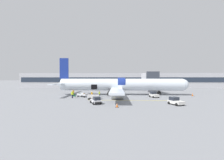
# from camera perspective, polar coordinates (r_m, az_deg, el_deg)

# --- Properties ---
(ground_plane) EXTENTS (500.00, 500.00, 0.00)m
(ground_plane) POSITION_cam_1_polar(r_m,az_deg,el_deg) (38.85, 4.86, -6.63)
(ground_plane) COLOR gray
(apron_marking_line) EXTENTS (19.63, 0.22, 0.01)m
(apron_marking_line) POSITION_cam_1_polar(r_m,az_deg,el_deg) (31.57, 8.00, -8.36)
(apron_marking_line) COLOR yellow
(apron_marking_line) RESTS_ON ground_plane
(terminal_strip) EXTENTS (105.00, 12.68, 7.57)m
(terminal_strip) POSITION_cam_1_polar(r_m,az_deg,el_deg) (75.82, 3.38, -0.12)
(terminal_strip) COLOR #B2B2B7
(terminal_strip) RESTS_ON ground_plane
(jet_bridge_stub) EXTENTS (3.80, 12.27, 7.07)m
(jet_bridge_stub) POSITION_cam_1_polar(r_m,az_deg,el_deg) (49.16, 15.22, 1.08)
(jet_bridge_stub) COLOR #4C4C51
(jet_bridge_stub) RESTS_ON ground_plane
(airplane) EXTENTS (39.64, 33.40, 11.03)m
(airplane) POSITION_cam_1_polar(r_m,az_deg,el_deg) (41.01, 3.20, -2.06)
(airplane) COLOR silver
(airplane) RESTS_ON ground_plane
(baggage_tug_lead) EXTENTS (2.59, 3.18, 1.42)m
(baggage_tug_lead) POSITION_cam_1_polar(r_m,az_deg,el_deg) (27.23, -6.64, -8.53)
(baggage_tug_lead) COLOR silver
(baggage_tug_lead) RESTS_ON ground_plane
(baggage_tug_mid) EXTENTS (2.42, 2.86, 1.56)m
(baggage_tug_mid) POSITION_cam_1_polar(r_m,az_deg,el_deg) (37.53, 17.00, -5.91)
(baggage_tug_mid) COLOR silver
(baggage_tug_mid) RESTS_ON ground_plane
(baggage_tug_rear) EXTENTS (2.76, 3.25, 1.44)m
(baggage_tug_rear) POSITION_cam_1_polar(r_m,az_deg,el_deg) (28.84, 24.86, -8.04)
(baggage_tug_rear) COLOR silver
(baggage_tug_rear) RESTS_ON ground_plane
(baggage_cart_loading) EXTENTS (3.83, 2.74, 0.98)m
(baggage_cart_loading) POSITION_cam_1_polar(r_m,az_deg,el_deg) (37.63, -11.88, -6.17)
(baggage_cart_loading) COLOR silver
(baggage_cart_loading) RESTS_ON ground_plane
(baggage_cart_queued) EXTENTS (3.66, 1.96, 1.06)m
(baggage_cart_queued) POSITION_cam_1_polar(r_m,az_deg,el_deg) (32.88, -7.60, -7.05)
(baggage_cart_queued) COLOR silver
(baggage_cart_queued) RESTS_ON ground_plane
(ground_crew_loader_a) EXTENTS (0.51, 0.51, 1.59)m
(ground_crew_loader_a) POSITION_cam_1_polar(r_m,az_deg,el_deg) (36.00, -8.39, -5.89)
(ground_crew_loader_a) COLOR black
(ground_crew_loader_a) RESTS_ON ground_plane
(ground_crew_loader_b) EXTENTS (0.64, 0.50, 1.84)m
(ground_crew_loader_b) POSITION_cam_1_polar(r_m,az_deg,el_deg) (35.87, -16.18, -5.72)
(ground_crew_loader_b) COLOR #1E2338
(ground_crew_loader_b) RESTS_ON ground_plane
(ground_crew_driver) EXTENTS (0.57, 0.59, 1.82)m
(ground_crew_driver) POSITION_cam_1_polar(r_m,az_deg,el_deg) (39.71, -15.86, -5.10)
(ground_crew_driver) COLOR black
(ground_crew_driver) RESTS_ON ground_plane
(ground_crew_supervisor) EXTENTS (0.35, 0.53, 1.55)m
(ground_crew_supervisor) POSITION_cam_1_polar(r_m,az_deg,el_deg) (36.76, -5.26, -5.77)
(ground_crew_supervisor) COLOR #1E2338
(ground_crew_supervisor) RESTS_ON ground_plane
(suitcase_on_tarmac_upright) EXTENTS (0.56, 0.33, 0.67)m
(suitcase_on_tarmac_upright) POSITION_cam_1_polar(r_m,az_deg,el_deg) (38.95, -15.31, -6.22)
(suitcase_on_tarmac_upright) COLOR #14472D
(suitcase_on_tarmac_upright) RESTS_ON ground_plane
(safety_cone_nose) EXTENTS (0.60, 0.60, 0.77)m
(safety_cone_nose) POSITION_cam_1_polar(r_m,az_deg,el_deg) (44.88, 30.47, -5.27)
(safety_cone_nose) COLOR black
(safety_cone_nose) RESTS_ON ground_plane
(safety_cone_engine_left) EXTENTS (0.55, 0.55, 0.76)m
(safety_cone_engine_left) POSITION_cam_1_polar(r_m,az_deg,el_deg) (24.03, 2.10, -10.41)
(safety_cone_engine_left) COLOR black
(safety_cone_engine_left) RESTS_ON ground_plane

